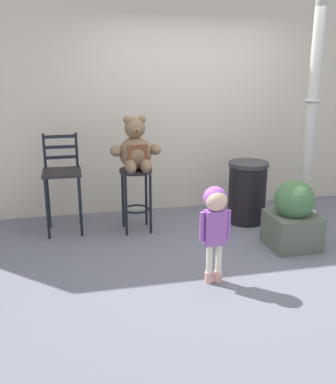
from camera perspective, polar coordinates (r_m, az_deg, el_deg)
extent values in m
plane|color=slate|center=(4.67, 7.50, -8.20)|extent=(24.00, 24.00, 0.00)
cube|color=beige|center=(5.97, 2.03, 14.94)|extent=(7.56, 0.30, 3.54)
cylinder|color=black|center=(5.11, -4.17, 2.77)|extent=(0.38, 0.38, 0.04)
cylinder|color=black|center=(5.06, -5.43, -1.82)|extent=(0.03, 0.03, 0.71)
cylinder|color=black|center=(5.10, -2.27, -1.60)|extent=(0.03, 0.03, 0.71)
cylinder|color=black|center=(5.33, -5.83, -0.87)|extent=(0.03, 0.03, 0.71)
cylinder|color=black|center=(5.36, -2.82, -0.68)|extent=(0.03, 0.03, 0.71)
torus|color=black|center=(5.24, -4.07, -2.19)|extent=(0.31, 0.31, 0.02)
sphere|color=brown|center=(5.06, -4.22, 5.02)|extent=(0.37, 0.37, 0.37)
cube|color=brown|center=(4.91, -3.95, 4.78)|extent=(0.23, 0.03, 0.22)
sphere|color=brown|center=(5.01, -4.29, 8.21)|extent=(0.23, 0.23, 0.23)
ellipsoid|color=brown|center=(4.92, -4.11, 7.88)|extent=(0.10, 0.07, 0.07)
sphere|color=black|center=(4.89, -4.06, 7.86)|extent=(0.03, 0.03, 0.03)
sphere|color=brown|center=(4.99, -5.25, 9.23)|extent=(0.09, 0.09, 0.09)
sphere|color=brown|center=(5.01, -3.38, 9.30)|extent=(0.09, 0.09, 0.09)
ellipsoid|color=brown|center=(5.00, -6.73, 5.24)|extent=(0.13, 0.21, 0.12)
ellipsoid|color=brown|center=(5.07, -1.66, 5.50)|extent=(0.13, 0.21, 0.12)
ellipsoid|color=brown|center=(4.90, -4.85, 3.30)|extent=(0.13, 0.32, 0.15)
ellipsoid|color=brown|center=(4.93, -2.92, 3.40)|extent=(0.13, 0.32, 0.15)
cylinder|color=#DCA093|center=(4.13, 5.27, -10.85)|extent=(0.07, 0.07, 0.10)
cylinder|color=silver|center=(4.04, 5.34, -8.50)|extent=(0.06, 0.06, 0.27)
cylinder|color=#DCA093|center=(4.15, 6.46, -10.70)|extent=(0.07, 0.07, 0.10)
cylinder|color=silver|center=(4.07, 6.54, -8.36)|extent=(0.06, 0.06, 0.27)
cube|color=#9153AE|center=(3.94, 6.07, -4.55)|extent=(0.19, 0.11, 0.32)
cylinder|color=#9153AE|center=(3.90, 4.40, -4.48)|extent=(0.05, 0.05, 0.27)
cylinder|color=#9153AE|center=(3.97, 7.72, -4.18)|extent=(0.05, 0.05, 0.27)
sphere|color=#D8B293|center=(3.86, 6.19, -1.04)|extent=(0.20, 0.20, 0.20)
sphere|color=purple|center=(3.87, 6.07, -0.80)|extent=(0.21, 0.21, 0.21)
cylinder|color=black|center=(5.56, 10.14, -0.28)|extent=(0.46, 0.46, 0.71)
cylinder|color=#2D2D33|center=(5.46, 10.34, 3.55)|extent=(0.49, 0.49, 0.05)
cylinder|color=#ABA3A5|center=(5.69, 16.86, -3.16)|extent=(0.32, 0.32, 0.18)
cylinder|color=#AFADA2|center=(5.41, 18.02, 9.87)|extent=(0.13, 0.13, 2.41)
torus|color=#ADA89E|center=(5.40, 18.14, 11.13)|extent=(0.18, 0.18, 0.04)
cube|color=black|center=(5.19, -13.51, 2.46)|extent=(0.43, 0.43, 0.03)
cylinder|color=black|center=(5.12, -15.28, -2.16)|extent=(0.03, 0.03, 0.70)
cylinder|color=black|center=(5.12, -11.19, -1.90)|extent=(0.03, 0.03, 0.70)
cylinder|color=black|center=(5.47, -15.15, -0.94)|extent=(0.03, 0.03, 0.70)
cylinder|color=black|center=(5.47, -11.33, -0.70)|extent=(0.03, 0.03, 0.70)
cylinder|color=black|center=(5.33, -15.63, 5.10)|extent=(0.03, 0.03, 0.41)
cylinder|color=black|center=(5.32, -11.68, 5.35)|extent=(0.03, 0.03, 0.41)
cube|color=black|center=(5.34, -13.60, 4.38)|extent=(0.37, 0.02, 0.04)
cube|color=black|center=(5.31, -13.69, 5.66)|extent=(0.37, 0.02, 0.04)
cube|color=black|center=(5.29, -13.78, 6.95)|extent=(0.37, 0.02, 0.04)
cube|color=#525B4C|center=(4.98, 15.64, -4.76)|extent=(0.50, 0.50, 0.37)
sphere|color=#406740|center=(4.87, 15.96, -0.99)|extent=(0.43, 0.43, 0.43)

